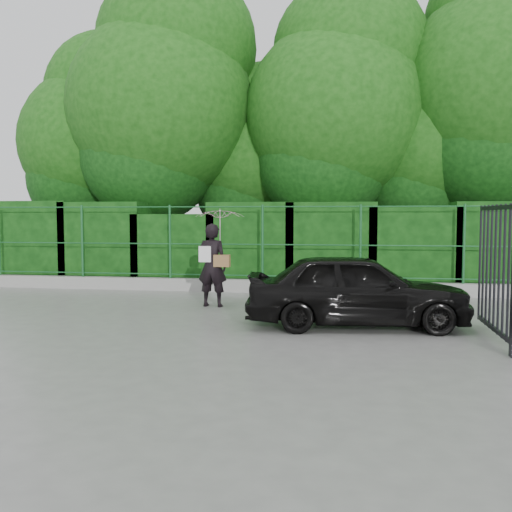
# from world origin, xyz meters

# --- Properties ---
(ground) EXTENTS (80.00, 80.00, 0.00)m
(ground) POSITION_xyz_m (0.00, 0.00, 0.00)
(ground) COLOR gray
(kerb) EXTENTS (14.00, 0.25, 0.30)m
(kerb) POSITION_xyz_m (0.00, 4.50, 0.15)
(kerb) COLOR #9E9E99
(kerb) RESTS_ON ground
(fence) EXTENTS (14.13, 0.06, 1.80)m
(fence) POSITION_xyz_m (0.22, 4.50, 1.20)
(fence) COLOR #1A5628
(fence) RESTS_ON kerb
(hedge) EXTENTS (14.20, 1.20, 2.23)m
(hedge) POSITION_xyz_m (-0.02, 5.50, 1.07)
(hedge) COLOR black
(hedge) RESTS_ON ground
(trees) EXTENTS (17.10, 6.15, 8.08)m
(trees) POSITION_xyz_m (1.14, 7.74, 4.62)
(trees) COLOR black
(trees) RESTS_ON ground
(gate) EXTENTS (0.22, 2.33, 2.36)m
(gate) POSITION_xyz_m (4.60, -0.72, 1.19)
(gate) COLOR black
(gate) RESTS_ON ground
(woman) EXTENTS (0.95, 0.97, 1.99)m
(woman) POSITION_xyz_m (-0.18, 2.25, 1.30)
(woman) COLOR black
(woman) RESTS_ON ground
(car) EXTENTS (3.77, 1.81, 1.24)m
(car) POSITION_xyz_m (2.58, 0.55, 0.62)
(car) COLOR black
(car) RESTS_ON ground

